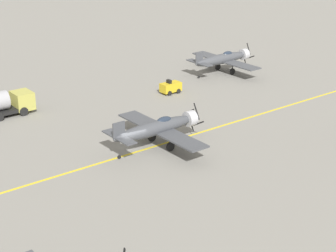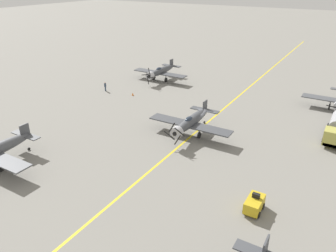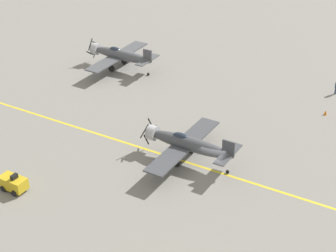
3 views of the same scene
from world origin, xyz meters
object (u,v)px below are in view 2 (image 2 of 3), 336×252
at_px(ground_crew_walking, 105,86).
at_px(traffic_cone, 133,94).
at_px(tow_tractor, 254,204).
at_px(airplane_mid_center, 191,122).
at_px(airplane_near_right, 161,71).

distance_m(ground_crew_walking, traffic_cone, 6.16).
xyz_separation_m(tow_tractor, traffic_cone, (29.45, -20.62, -0.52)).
bearing_deg(ground_crew_walking, airplane_mid_center, 159.37).
bearing_deg(traffic_cone, airplane_near_right, -86.98).
relative_size(ground_crew_walking, traffic_cone, 3.20).
bearing_deg(ground_crew_walking, traffic_cone, -174.72).
bearing_deg(airplane_near_right, ground_crew_walking, 73.30).
bearing_deg(airplane_near_right, tow_tractor, 143.00).
xyz_separation_m(airplane_near_right, ground_crew_walking, (5.52, 11.33, -1.05)).
height_order(airplane_mid_center, tow_tractor, airplane_mid_center).
bearing_deg(airplane_near_right, airplane_mid_center, 140.34).
distance_m(airplane_mid_center, traffic_cone, 19.24).
xyz_separation_m(tow_tractor, ground_crew_walking, (35.54, -20.06, 0.17)).
bearing_deg(traffic_cone, ground_crew_walking, 5.28).
xyz_separation_m(airplane_near_right, traffic_cone, (-0.57, 10.77, -1.74)).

